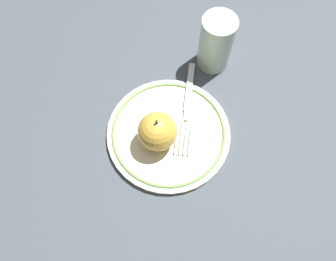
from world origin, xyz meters
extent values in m
plane|color=#434B52|center=(0.00, 0.00, 0.00)|extent=(2.00, 2.00, 0.00)
cylinder|color=beige|center=(0.00, 0.00, 0.01)|extent=(0.23, 0.23, 0.01)
torus|color=#729A52|center=(0.00, 0.00, 0.01)|extent=(0.21, 0.21, 0.01)
sphere|color=gold|center=(0.00, 0.02, 0.05)|extent=(0.07, 0.07, 0.07)
cylinder|color=brown|center=(0.00, 0.02, 0.09)|extent=(0.00, 0.00, 0.01)
cube|color=silver|center=(0.05, -0.09, 0.02)|extent=(0.09, 0.08, 0.00)
cube|color=silver|center=(0.01, -0.05, 0.02)|extent=(0.02, 0.02, 0.00)
cube|color=silver|center=(-0.02, -0.01, 0.02)|extent=(0.05, 0.05, 0.00)
cube|color=silver|center=(-0.02, -0.01, 0.02)|extent=(0.05, 0.05, 0.00)
cube|color=silver|center=(-0.03, -0.02, 0.02)|extent=(0.05, 0.05, 0.00)
cube|color=silver|center=(-0.03, -0.02, 0.02)|extent=(0.05, 0.05, 0.00)
cylinder|color=silver|center=(0.08, -0.17, 0.06)|extent=(0.07, 0.07, 0.12)
camera|label=1|loc=(-0.19, 0.14, 0.56)|focal=35.00mm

